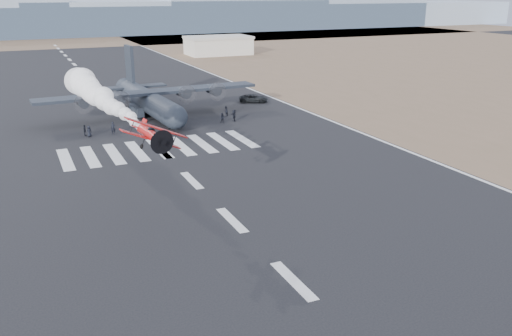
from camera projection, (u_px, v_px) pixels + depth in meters
scrub_far at (50, 40)px, 228.15m from camera, size 500.00×80.00×0.00m
runway_markings at (142, 131)px, 81.09m from camera, size 60.00×260.00×0.01m
ridge_seg_d at (43, 20)px, 252.06m from camera, size 150.00×50.00×13.00m
ridge_seg_e at (177, 16)px, 277.20m from camera, size 150.00×50.00×15.00m
ridge_seg_f at (290, 12)px, 302.33m from camera, size 150.00×50.00×17.00m
ridge_seg_g at (385, 13)px, 328.41m from camera, size 150.00×50.00×13.00m
hangar_right at (218, 45)px, 176.01m from camera, size 20.50×12.50×5.90m
aerobatic_biplane at (152, 135)px, 46.64m from camera, size 5.40×5.23×3.55m
smoke_trail at (88, 87)px, 68.02m from camera, size 4.11×31.35×3.66m
transport_aircraft at (148, 99)px, 90.98m from camera, size 37.06×30.50×10.70m
support_vehicle at (253, 98)px, 101.82m from camera, size 5.90×4.45×1.49m
crew_a at (182, 113)px, 88.82m from camera, size 0.87×0.85×1.85m
crew_b at (222, 118)px, 86.19m from camera, size 0.91×0.82×1.60m
crew_c at (134, 120)px, 84.25m from camera, size 0.58×1.15×1.73m
crew_d at (85, 130)px, 78.44m from camera, size 0.57×0.99×1.63m
crew_e at (89, 131)px, 77.90m from camera, size 0.92×0.74×1.63m
crew_f at (234, 116)px, 87.18m from camera, size 0.79×1.78×1.86m
crew_g at (113, 128)px, 79.22m from camera, size 0.76×0.66×1.88m
crew_h at (226, 111)px, 90.69m from camera, size 0.97×0.87×1.69m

